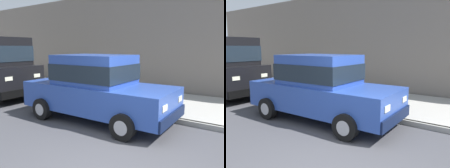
{
  "view_description": "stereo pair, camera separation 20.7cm",
  "coord_description": "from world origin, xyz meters",
  "views": [
    {
      "loc": [
        -2.9,
        -2.0,
        2.14
      ],
      "look_at": [
        3.54,
        2.43,
        0.85
      ],
      "focal_mm": 35.96,
      "sensor_mm": 36.0,
      "label": 1
    },
    {
      "loc": [
        -2.78,
        -2.17,
        2.14
      ],
      "look_at": [
        3.54,
        2.43,
        0.85
      ],
      "focal_mm": 35.96,
      "sensor_mm": 36.0,
      "label": 2
    }
  ],
  "objects": [
    {
      "name": "sidewalk",
      "position": [
        5.0,
        0.0,
        0.07
      ],
      "size": [
        3.6,
        64.0,
        0.14
      ],
      "primitive_type": "cube",
      "color": "#A8A59E",
      "rests_on": "ground"
    },
    {
      "name": "fire_hydrant",
      "position": [
        3.65,
        5.08,
        0.48
      ],
      "size": [
        0.34,
        0.24,
        0.72
      ],
      "color": "gold",
      "rests_on": "sidewalk"
    },
    {
      "name": "car_blue_sedan",
      "position": [
        2.18,
        2.04,
        0.98
      ],
      "size": [
        2.1,
        4.63,
        1.92
      ],
      "color": "#28479E",
      "rests_on": "ground"
    },
    {
      "name": "building_facade",
      "position": [
        7.1,
        5.75,
        2.44
      ],
      "size": [
        0.5,
        20.0,
        4.88
      ],
      "primitive_type": "cube",
      "color": "slate",
      "rests_on": "ground"
    },
    {
      "name": "dog_white",
      "position": [
        5.61,
        3.0,
        0.43
      ],
      "size": [
        0.41,
        0.7,
        0.49
      ],
      "color": "white",
      "rests_on": "sidewalk"
    },
    {
      "name": "curb",
      "position": [
        3.2,
        0.0,
        0.07
      ],
      "size": [
        0.16,
        64.0,
        0.14
      ],
      "primitive_type": "cube",
      "color": "gray",
      "rests_on": "ground"
    }
  ]
}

